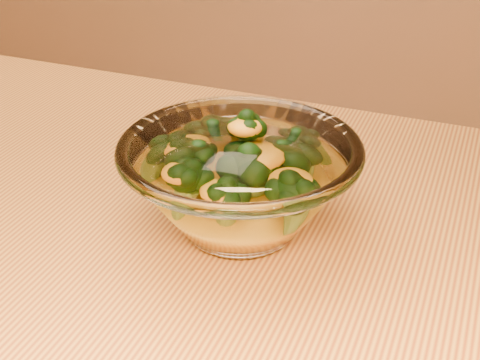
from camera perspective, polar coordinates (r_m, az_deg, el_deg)
name	(u,v)px	position (r m, az deg, el deg)	size (l,w,h in m)	color
glass_bowl	(240,185)	(0.55, 0.00, -0.39)	(0.20, 0.20, 0.09)	white
cheese_sauce	(240,204)	(0.56, 0.00, -2.03)	(0.11, 0.11, 0.03)	orange
broccoli_heap	(239,167)	(0.55, -0.13, 1.12)	(0.14, 0.13, 0.07)	black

